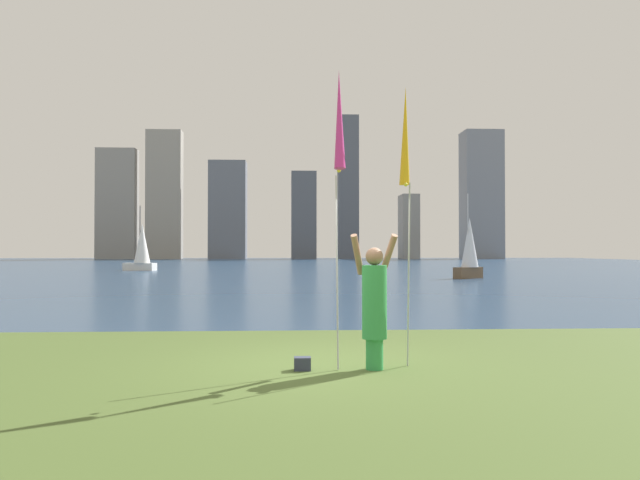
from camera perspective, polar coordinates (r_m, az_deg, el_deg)
ground at (r=60.20m, az=-2.44°, el=-2.63°), size 120.00×138.00×0.12m
person at (r=8.94m, az=5.11°, el=-5.85°), size 0.72×0.54×1.98m
kite_flag_left at (r=8.76m, az=1.82°, el=10.63°), size 0.16×0.78×4.30m
kite_flag_right at (r=9.53m, az=7.97°, el=9.09°), size 0.16×0.51×4.23m
bag at (r=8.97m, az=-1.66°, el=-11.49°), size 0.24×0.19×0.19m
sailboat_1 at (r=53.14m, az=-16.35°, el=-0.73°), size 2.83×1.66×5.44m
sailboat_4 at (r=38.11m, az=13.80°, el=-0.82°), size 2.07×1.73×5.16m
skyline_tower_0 at (r=120.53m, az=-18.45°, el=3.22°), size 7.21×3.72×20.67m
skyline_tower_1 at (r=118.63m, az=-14.35°, el=4.12°), size 6.51×3.17×24.21m
skyline_tower_2 at (r=116.89m, az=-8.60°, el=2.77°), size 6.93×5.22×18.48m
skyline_tower_3 at (r=114.96m, az=-1.53°, el=2.31°), size 4.68×4.00×16.44m
skyline_tower_4 at (r=116.94m, az=2.64°, el=4.93°), size 3.85×3.42×27.33m
skyline_tower_5 at (r=118.18m, az=8.31°, el=1.23°), size 3.21×5.72×12.30m
skyline_tower_6 at (r=121.66m, az=14.87°, el=4.08°), size 7.29×5.57×24.56m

